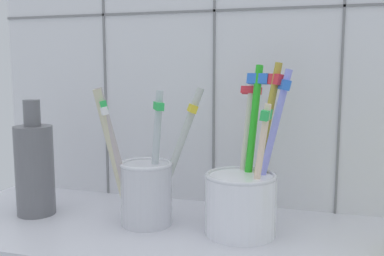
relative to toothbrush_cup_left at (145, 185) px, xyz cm
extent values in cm
cube|color=silver|center=(5.73, -0.65, -5.69)|extent=(64.00, 22.00, 2.00)
cube|color=white|center=(5.73, 11.35, 15.81)|extent=(64.00, 2.00, 45.00)
cube|color=gray|center=(-10.27, 10.25, 15.81)|extent=(0.30, 0.20, 45.00)
cube|color=gray|center=(5.73, 10.25, 15.81)|extent=(0.30, 0.20, 45.00)
cube|color=gray|center=(21.73, 10.25, 15.81)|extent=(0.30, 0.20, 45.00)
cube|color=gray|center=(5.73, 10.25, 21.09)|extent=(64.00, 0.20, 0.30)
cylinder|color=silver|center=(0.10, 0.08, -1.07)|extent=(6.08, 6.08, 7.25)
torus|color=silver|center=(0.10, 0.08, 2.55)|extent=(6.28, 6.28, 0.50)
cylinder|color=beige|center=(-3.13, -1.62, 3.55)|extent=(4.03, 3.75, 15.90)
cube|color=white|center=(-4.01, -2.41, 9.01)|extent=(2.14, 2.25, 1.00)
cylinder|color=beige|center=(3.38, 1.51, 3.53)|extent=(6.34, 3.76, 15.95)
cube|color=yellow|center=(5.11, 2.38, 8.99)|extent=(1.88, 2.36, 1.12)
cylinder|color=#B8AAAA|center=(-2.77, -1.65, 3.61)|extent=(4.40, 3.05, 16.00)
cube|color=green|center=(-3.93, -2.32, 9.57)|extent=(1.74, 2.06, 1.20)
cylinder|color=silver|center=(1.16, 0.46, 3.43)|extent=(2.14, 1.72, 15.50)
cube|color=green|center=(1.54, 0.68, 9.34)|extent=(2.10, 2.67, 0.95)
cylinder|color=white|center=(11.37, 0.08, -1.37)|extent=(7.84, 7.84, 6.65)
torus|color=silver|center=(11.37, 0.08, 1.96)|extent=(7.95, 7.95, 0.50)
cylinder|color=gold|center=(13.41, 2.24, 5.00)|extent=(4.02, 3.35, 18.74)
cube|color=#E5333F|center=(14.51, 3.08, 12.45)|extent=(2.08, 2.33, 1.28)
cylinder|color=beige|center=(11.18, 3.79, 4.31)|extent=(1.66, 5.65, 17.41)
cube|color=#E5333F|center=(11.46, 5.60, 11.09)|extent=(2.49, 1.44, 1.04)
cylinder|color=green|center=(12.01, 2.77, 4.86)|extent=(2.11, 4.82, 18.48)
cube|color=blue|center=(12.42, 4.27, 12.48)|extent=(2.68, 1.55, 1.30)
cylinder|color=#9498F8|center=(14.13, 1.56, 4.64)|extent=(4.87, 2.59, 18.05)
cube|color=blue|center=(15.62, 2.16, 11.89)|extent=(1.63, 2.08, 1.25)
cylinder|color=beige|center=(13.34, -0.62, 2.86)|extent=(2.56, 0.91, 14.40)
cube|color=green|center=(14.06, -0.68, 8.86)|extent=(1.09, 2.63, 1.13)
cylinder|color=slate|center=(-14.70, -1.02, 0.94)|extent=(4.74, 4.74, 11.26)
cylinder|color=slate|center=(-14.70, -1.02, 8.20)|extent=(2.04, 2.04, 3.26)
camera|label=1|loc=(19.60, -46.44, 13.80)|focal=40.94mm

